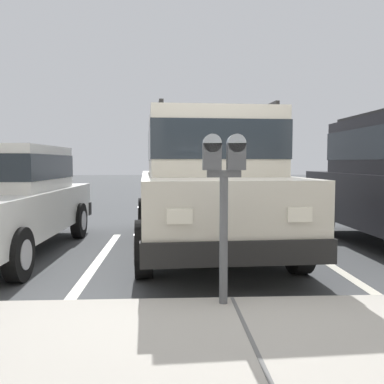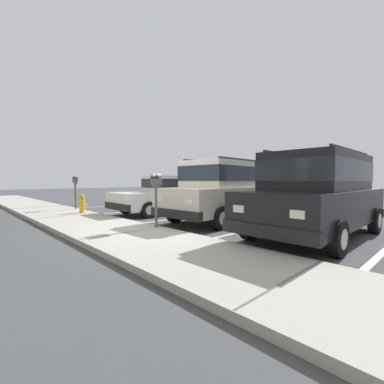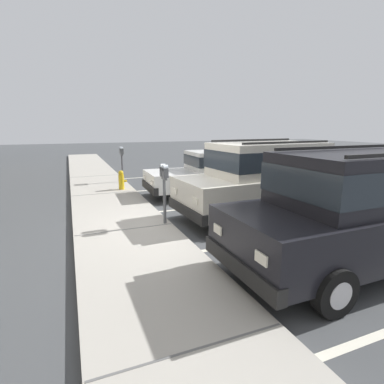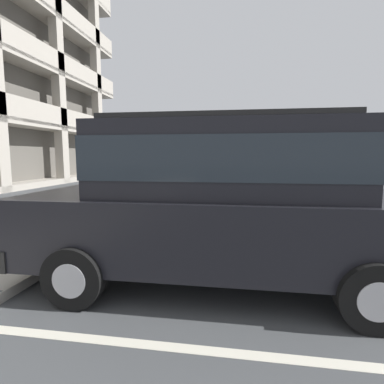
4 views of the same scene
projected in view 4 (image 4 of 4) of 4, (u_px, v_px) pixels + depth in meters
name	position (u px, v px, depth m)	size (l,w,h in m)	color
ground_plane	(141.00, 225.00, 7.18)	(80.00, 80.00, 0.10)	#444749
sidewalk	(90.00, 218.00, 7.37)	(40.00, 2.20, 0.12)	#ADA89E
parking_stall_lines	(206.00, 213.00, 8.42)	(12.05, 4.80, 0.01)	silver
silver_suv	(245.00, 178.00, 6.68)	(2.22, 4.88, 2.03)	beige
red_sedan	(221.00, 197.00, 3.71)	(2.05, 4.79, 2.03)	black
dark_hatchback	(239.00, 180.00, 9.63)	(1.93, 4.53, 1.54)	silver
parking_meter_near	(127.00, 173.00, 7.18)	(0.35, 0.12, 1.41)	#595B60
parking_meter_far	(178.00, 165.00, 13.02)	(0.35, 0.12, 1.45)	#47474C
fire_hydrant	(162.00, 185.00, 11.61)	(0.30, 0.30, 0.70)	gold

